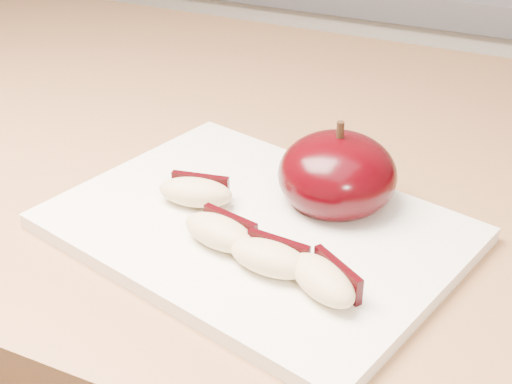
% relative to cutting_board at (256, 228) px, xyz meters
% --- Properties ---
extents(back_cabinet, '(2.40, 0.62, 0.94)m').
position_rel_cutting_board_xyz_m(back_cabinet, '(-0.06, 0.85, -0.44)').
color(back_cabinet, silver).
rests_on(back_cabinet, ground).
extents(cutting_board, '(0.33, 0.27, 0.01)m').
position_rel_cutting_board_xyz_m(cutting_board, '(0.00, 0.00, 0.00)').
color(cutting_board, white).
rests_on(cutting_board, island_counter).
extents(apple_half, '(0.09, 0.09, 0.08)m').
position_rel_cutting_board_xyz_m(apple_half, '(0.04, 0.05, 0.03)').
color(apple_half, black).
rests_on(apple_half, cutting_board).
extents(apple_wedge_a, '(0.06, 0.04, 0.02)m').
position_rel_cutting_board_xyz_m(apple_wedge_a, '(-0.05, 0.00, 0.02)').
color(apple_wedge_a, '#D4BC86').
rests_on(apple_wedge_a, cutting_board).
extents(apple_wedge_b, '(0.06, 0.04, 0.02)m').
position_rel_cutting_board_xyz_m(apple_wedge_b, '(-0.01, -0.04, 0.02)').
color(apple_wedge_b, '#D4BC86').
rests_on(apple_wedge_b, cutting_board).
extents(apple_wedge_c, '(0.06, 0.03, 0.02)m').
position_rel_cutting_board_xyz_m(apple_wedge_c, '(0.03, -0.05, 0.02)').
color(apple_wedge_c, '#D4BC86').
rests_on(apple_wedge_c, cutting_board).
extents(apple_wedge_d, '(0.06, 0.05, 0.02)m').
position_rel_cutting_board_xyz_m(apple_wedge_d, '(0.07, -0.06, 0.02)').
color(apple_wedge_d, '#D4BC86').
rests_on(apple_wedge_d, cutting_board).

